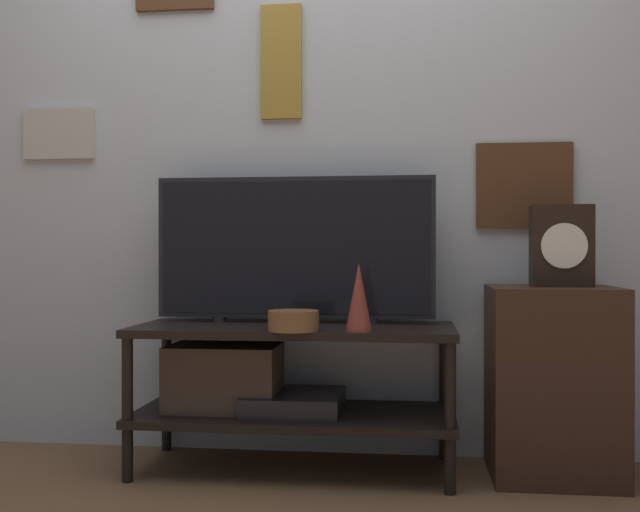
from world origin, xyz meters
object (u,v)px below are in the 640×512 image
Objects in this scene: vase_wide_bowl at (293,321)px; mantel_clock at (561,246)px; television at (295,248)px; vase_slim_bronze at (359,297)px.

mantel_clock reaches higher than vase_wide_bowl.
television is at bearing 98.03° from vase_wide_bowl.
vase_slim_bronze is at bearing -163.99° from mantel_clock.
vase_slim_bronze is 0.80× the size of mantel_clock.
vase_slim_bronze is at bearing -46.48° from television.
vase_slim_bronze is (0.27, -0.28, -0.17)m from television.
mantel_clock is (0.95, 0.22, 0.26)m from vase_wide_bowl.
vase_wide_bowl is (-0.23, -0.01, -0.08)m from vase_slim_bronze.
mantel_clock is (0.99, -0.08, 0.00)m from television.
television reaches higher than vase_slim_bronze.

